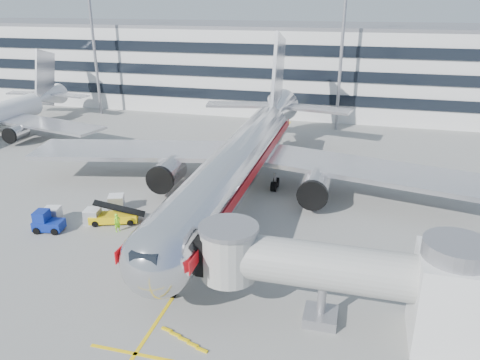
% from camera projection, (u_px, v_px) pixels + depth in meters
% --- Properties ---
extents(ground, '(180.00, 180.00, 0.00)m').
position_uv_depth(ground, '(209.00, 244.00, 40.86)').
color(ground, gray).
rests_on(ground, ground).
extents(lead_in_line, '(0.25, 70.00, 0.01)m').
position_uv_depth(lead_in_line, '(238.00, 200.00, 49.87)').
color(lead_in_line, yellow).
rests_on(lead_in_line, ground).
extents(stop_bar, '(6.00, 0.25, 0.01)m').
position_uv_depth(stop_bar, '(135.00, 354.00, 28.24)').
color(stop_bar, yellow).
rests_on(stop_bar, ground).
extents(main_jet, '(50.95, 48.70, 16.06)m').
position_uv_depth(main_jet, '(242.00, 157.00, 49.88)').
color(main_jet, silver).
rests_on(main_jet, ground).
extents(jet_bridge, '(17.80, 4.50, 7.00)m').
position_uv_depth(jet_bridge, '(351.00, 275.00, 29.34)').
color(jet_bridge, silver).
rests_on(jet_bridge, ground).
extents(terminal, '(150.00, 24.25, 15.60)m').
position_uv_depth(terminal, '(302.00, 66.00, 90.23)').
color(terminal, silver).
rests_on(terminal, ground).
extents(light_mast_west, '(2.40, 1.20, 25.45)m').
position_uv_depth(light_mast_west, '(92.00, 30.00, 81.65)').
color(light_mast_west, gray).
rests_on(light_mast_west, ground).
extents(light_mast_centre, '(2.40, 1.20, 25.45)m').
position_uv_depth(light_mast_centre, '(343.00, 35.00, 71.39)').
color(light_mast_centre, gray).
rests_on(light_mast_centre, ground).
extents(belt_loader, '(4.80, 3.06, 2.26)m').
position_uv_depth(belt_loader, '(114.00, 217.00, 44.55)').
color(belt_loader, yellow).
rests_on(belt_loader, ground).
extents(baggage_tug, '(2.86, 2.07, 1.98)m').
position_uv_depth(baggage_tug, '(47.00, 222.00, 42.91)').
color(baggage_tug, navy).
rests_on(baggage_tug, ground).
extents(cargo_container_left, '(1.73, 1.73, 1.53)m').
position_uv_depth(cargo_container_left, '(52.00, 215.00, 44.56)').
color(cargo_container_left, silver).
rests_on(cargo_container_left, ground).
extents(cargo_container_right, '(1.94, 1.94, 1.59)m').
position_uv_depth(cargo_container_right, '(116.00, 203.00, 47.19)').
color(cargo_container_right, silver).
rests_on(cargo_container_right, ground).
extents(cargo_container_front, '(1.56, 1.56, 1.46)m').
position_uv_depth(cargo_container_front, '(93.00, 216.00, 44.39)').
color(cargo_container_front, silver).
rests_on(cargo_container_front, ground).
extents(ramp_worker, '(0.70, 0.77, 1.78)m').
position_uv_depth(ramp_worker, '(117.00, 223.00, 42.79)').
color(ramp_worker, '#8AFF1A').
rests_on(ramp_worker, ground).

